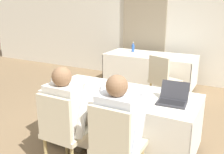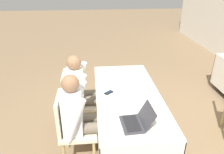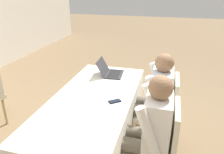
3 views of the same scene
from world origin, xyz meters
The scene contains 10 objects.
ground_plane centered at (0.00, 0.00, 0.00)m, with size 24.00×24.00×0.00m, color #846B4C.
conference_table_near centered at (0.00, 0.00, 0.56)m, with size 1.86×0.82×0.73m.
laptop centered at (0.64, -0.02, 0.77)m, with size 0.33×0.33×0.20m.
cell_phone centered at (-0.04, -0.25, 0.73)m, with size 0.13×0.14×0.01m.
paper_beside_laptop centered at (-0.27, 0.14, 0.73)m, with size 0.31×0.36×0.00m.
paper_centre_table centered at (0.15, 0.02, 0.73)m, with size 0.24×0.32×0.00m.
chair_near_left centered at (-0.30, -0.72, 0.50)m, with size 0.44×0.44×0.91m.
chair_near_right centered at (0.30, -0.72, 0.50)m, with size 0.44×0.44×0.91m.
person_checkered_shirt centered at (-0.30, -0.62, 0.66)m, with size 0.50×0.52×1.17m.
person_white_shirt centered at (0.30, -0.62, 0.66)m, with size 0.50×0.52×1.17m.
Camera 3 is at (-1.91, -0.73, 1.82)m, focal length 35.00 mm.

